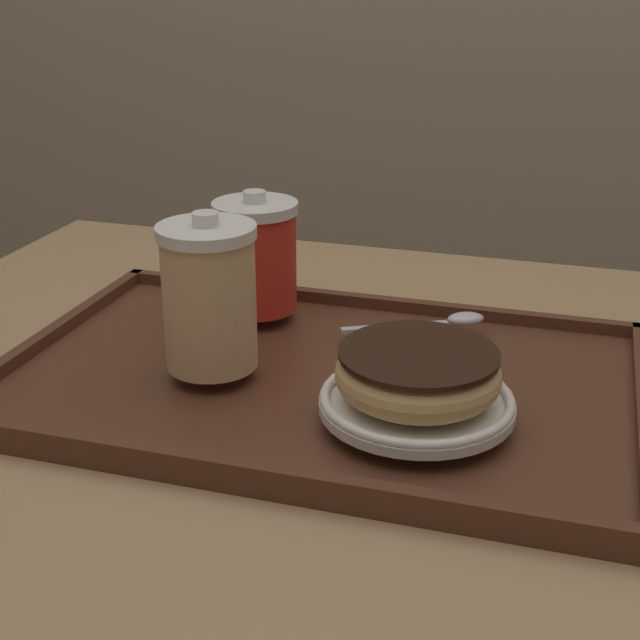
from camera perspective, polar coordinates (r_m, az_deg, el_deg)
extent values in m
cube|color=tan|center=(0.75, -0.50, -6.36)|extent=(0.96, 0.86, 0.03)
cube|color=#512D1E|center=(0.77, 0.00, -4.00)|extent=(0.54, 0.35, 0.01)
cube|color=#512D1E|center=(0.62, -4.55, -9.60)|extent=(0.54, 0.01, 0.01)
cube|color=#512D1E|center=(0.91, 3.07, 1.20)|extent=(0.54, 0.01, 0.01)
cube|color=#512D1E|center=(0.87, -16.84, -0.87)|extent=(0.01, 0.35, 0.01)
cylinder|color=#E0B784|center=(0.74, -7.20, 1.00)|extent=(0.08, 0.08, 0.11)
cylinder|color=white|center=(0.72, -7.43, 5.55)|extent=(0.08, 0.08, 0.01)
cylinder|color=white|center=(0.72, -7.48, 6.34)|extent=(0.02, 0.02, 0.01)
cylinder|color=red|center=(0.86, -4.10, 3.79)|extent=(0.08, 0.08, 0.10)
cylinder|color=white|center=(0.85, -4.19, 7.20)|extent=(0.08, 0.08, 0.01)
cylinder|color=white|center=(0.85, -4.21, 7.88)|extent=(0.02, 0.02, 0.01)
cylinder|color=white|center=(0.69, 6.19, -5.42)|extent=(0.15, 0.15, 0.01)
torus|color=white|center=(0.69, 6.21, -4.98)|extent=(0.15, 0.15, 0.01)
torus|color=#DBB270|center=(0.68, 6.28, -3.47)|extent=(0.13, 0.13, 0.03)
cylinder|color=black|center=(0.67, 6.34, -2.15)|extent=(0.12, 0.12, 0.00)
ellipsoid|color=silver|center=(0.85, 9.30, 0.09)|extent=(0.04, 0.04, 0.01)
cube|color=silver|center=(0.83, 4.81, -0.45)|extent=(0.09, 0.05, 0.00)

